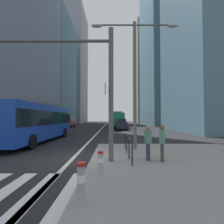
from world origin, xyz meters
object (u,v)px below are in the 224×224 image
object	(u,v)px
sedan_white_oncoming	(2,131)
bollard_front	(80,181)
car_oncoming_mid	(68,123)
pedestrian_waiting	(147,141)
city_bus_red_receding	(117,119)
pedestrian_walking	(161,141)
traffic_signal_gantry	(65,72)
car_receding_near	(121,124)
street_lamp_post	(134,67)
city_bus_blue_oncoming	(38,121)
city_bus_red_distant	(116,119)
bollard_left	(100,161)

from	to	relation	value
sedan_white_oncoming	bollard_front	size ratio (longest dim) A/B	4.70
car_oncoming_mid	pedestrian_waiting	size ratio (longest dim) A/B	2.63
car_oncoming_mid	sedan_white_oncoming	bearing A→B (deg)	-89.01
city_bus_red_receding	pedestrian_walking	bearing A→B (deg)	-88.22
traffic_signal_gantry	city_bus_red_receding	bearing A→B (deg)	83.90
car_receding_near	sedan_white_oncoming	bearing A→B (deg)	-124.40
car_oncoming_mid	bollard_front	bearing A→B (deg)	-75.44
car_receding_near	street_lamp_post	distance (m)	19.64
city_bus_blue_oncoming	city_bus_red_receding	world-z (taller)	same
city_bus_red_distant	city_bus_blue_oncoming	bearing A→B (deg)	-100.46
car_oncoming_mid	bollard_left	xyz separation A→B (m)	(9.06, -31.68, -0.40)
sedan_white_oncoming	pedestrian_walking	xyz separation A→B (m)	(11.26, -6.66, 0.06)
pedestrian_waiting	bollard_front	bearing A→B (deg)	-119.97
city_bus_blue_oncoming	pedestrian_waiting	xyz separation A→B (m)	(8.02, -7.11, -0.83)
bollard_front	car_oncoming_mid	bearing A→B (deg)	104.56
car_oncoming_mid	pedestrian_walking	world-z (taller)	car_oncoming_mid
bollard_left	traffic_signal_gantry	bearing A→B (deg)	134.02
car_oncoming_mid	car_receding_near	distance (m)	13.48
street_lamp_post	city_bus_red_distant	bearing A→B (deg)	89.75
bollard_left	pedestrian_walking	distance (m)	3.17
car_receding_near	traffic_signal_gantry	distance (m)	22.74
car_receding_near	street_lamp_post	bearing A→B (deg)	-90.56
bollard_left	city_bus_blue_oncoming	bearing A→B (deg)	123.37
car_receding_near	pedestrian_waiting	bearing A→B (deg)	-89.94
city_bus_red_distant	bollard_front	size ratio (longest dim) A/B	11.56
sedan_white_oncoming	car_receding_near	world-z (taller)	same
car_receding_near	pedestrian_walking	world-z (taller)	car_receding_near
sedan_white_oncoming	city_bus_red_distant	bearing A→B (deg)	76.38
car_receding_near	traffic_signal_gantry	xyz separation A→B (m)	(-3.72, -22.21, 3.12)
city_bus_blue_oncoming	pedestrian_waiting	distance (m)	10.75
street_lamp_post	traffic_signal_gantry	bearing A→B (deg)	-139.21
car_receding_near	bollard_front	xyz separation A→B (m)	(-2.31, -26.03, -0.33)
pedestrian_waiting	pedestrian_walking	distance (m)	0.62
city_bus_red_receding	car_oncoming_mid	world-z (taller)	city_bus_red_receding
sedan_white_oncoming	pedestrian_waiting	xyz separation A→B (m)	(10.69, -6.42, 0.02)
bollard_front	city_bus_blue_oncoming	bearing A→B (deg)	117.05
pedestrian_waiting	car_receding_near	bearing A→B (deg)	90.06
bollard_front	sedan_white_oncoming	bearing A→B (deg)	128.63
bollard_front	bollard_left	xyz separation A→B (m)	(0.30, 2.05, -0.08)
city_bus_red_receding	pedestrian_waiting	bearing A→B (deg)	-89.27
city_bus_red_receding	pedestrian_waiting	world-z (taller)	city_bus_red_receding
sedan_white_oncoming	car_oncoming_mid	world-z (taller)	same
bollard_front	bollard_left	bearing A→B (deg)	81.70
city_bus_red_receding	bollard_front	bearing A→B (deg)	-93.14
car_oncoming_mid	city_bus_red_distant	bearing A→B (deg)	61.97
pedestrian_waiting	bollard_left	bearing A→B (deg)	-135.59
sedan_white_oncoming	traffic_signal_gantry	xyz separation A→B (m)	(6.94, -6.63, 3.12)
city_bus_red_distant	street_lamp_post	distance (m)	47.80
car_oncoming_mid	street_lamp_post	xyz separation A→B (m)	(10.88, -26.85, 4.29)
pedestrian_waiting	city_bus_red_distant	bearing A→B (deg)	90.00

